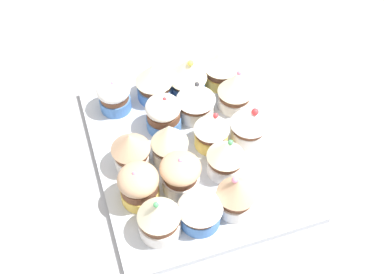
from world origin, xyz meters
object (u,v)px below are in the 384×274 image
(cupcake_13, at_px, (114,96))
(cupcake_7, at_px, (169,142))
(cupcake_2, at_px, (236,194))
(cupcake_3, at_px, (139,185))
(cupcake_4, at_px, (181,174))
(cupcake_12, at_px, (235,90))
(cupcake_16, at_px, (222,67))
(baking_tray, at_px, (192,151))
(cupcake_8, at_px, (212,130))
(cupcake_6, at_px, (131,149))
(cupcake_9, at_px, (249,124))
(cupcake_10, at_px, (163,114))
(cupcake_15, at_px, (188,76))
(cupcake_11, at_px, (196,100))
(cupcake_14, at_px, (154,81))
(cupcake_5, at_px, (226,157))
(cupcake_0, at_px, (159,216))
(cupcake_1, at_px, (200,207))

(cupcake_13, bearing_deg, cupcake_7, -65.84)
(cupcake_2, xyz_separation_m, cupcake_3, (-0.13, 0.06, -0.00))
(cupcake_4, distance_m, cupcake_12, 0.19)
(cupcake_16, bearing_deg, baking_tray, -126.91)
(cupcake_4, bearing_deg, cupcake_8, 42.11)
(cupcake_6, bearing_deg, cupcake_9, -2.18)
(cupcake_10, height_order, cupcake_15, cupcake_15)
(cupcake_3, bearing_deg, cupcake_6, 86.60)
(cupcake_11, bearing_deg, cupcake_13, 155.63)
(cupcake_4, xyz_separation_m, cupcake_11, (0.07, 0.13, 0.00))
(cupcake_4, height_order, cupcake_6, cupcake_6)
(cupcake_6, distance_m, cupcake_11, 0.14)
(cupcake_6, xyz_separation_m, cupcake_10, (0.07, 0.06, -0.01))
(cupcake_4, bearing_deg, cupcake_15, 69.28)
(cupcake_14, bearing_deg, cupcake_12, -27.07)
(cupcake_5, bearing_deg, cupcake_7, 144.87)
(cupcake_0, height_order, cupcake_11, cupcake_0)
(cupcake_0, height_order, cupcake_3, cupcake_0)
(cupcake_6, xyz_separation_m, cupcake_12, (0.20, 0.07, 0.00))
(cupcake_11, relative_size, cupcake_16, 1.02)
(cupcake_16, bearing_deg, cupcake_12, -88.51)
(cupcake_3, distance_m, cupcake_4, 0.06)
(cupcake_9, bearing_deg, cupcake_3, -163.67)
(cupcake_9, xyz_separation_m, cupcake_15, (-0.06, 0.13, 0.00))
(cupcake_7, xyz_separation_m, cupcake_14, (0.01, 0.14, -0.00))
(cupcake_14, bearing_deg, cupcake_16, -0.59)
(cupcake_12, height_order, cupcake_16, cupcake_12)
(cupcake_5, xyz_separation_m, cupcake_15, (-0.00, 0.18, 0.00))
(cupcake_2, height_order, cupcake_14, cupcake_14)
(cupcake_2, bearing_deg, cupcake_15, 88.55)
(cupcake_5, distance_m, cupcake_13, 0.23)
(cupcake_11, height_order, cupcake_16, cupcake_11)
(cupcake_8, xyz_separation_m, cupcake_14, (-0.06, 0.13, 0.00))
(cupcake_3, height_order, cupcake_12, cupcake_12)
(baking_tray, relative_size, cupcake_13, 5.94)
(cupcake_14, bearing_deg, cupcake_6, -119.31)
(cupcake_1, bearing_deg, cupcake_9, 44.41)
(cupcake_8, relative_size, cupcake_16, 1.03)
(cupcake_7, distance_m, cupcake_13, 0.14)
(cupcake_7, bearing_deg, cupcake_6, 173.86)
(cupcake_13, relative_size, cupcake_15, 0.80)
(baking_tray, relative_size, cupcake_5, 5.01)
(cupcake_1, bearing_deg, cupcake_7, 93.91)
(cupcake_10, bearing_deg, cupcake_8, -43.50)
(cupcake_3, bearing_deg, cupcake_11, 45.28)
(cupcake_10, bearing_deg, cupcake_5, -61.02)
(baking_tray, distance_m, cupcake_5, 0.08)
(cupcake_2, xyz_separation_m, cupcake_12, (0.07, 0.19, 0.00))
(cupcake_2, height_order, cupcake_10, cupcake_2)
(cupcake_11, distance_m, cupcake_12, 0.07)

